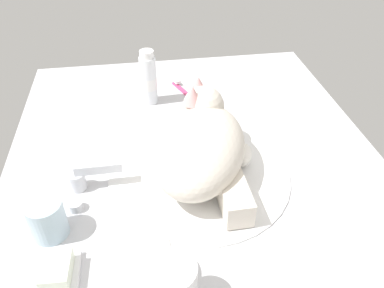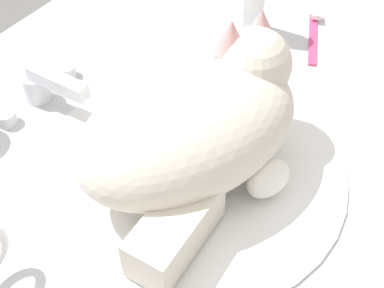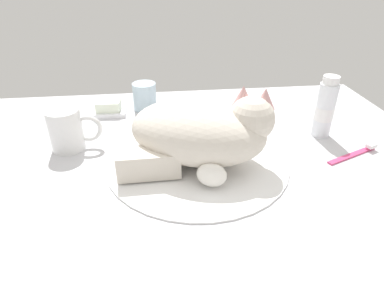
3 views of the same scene
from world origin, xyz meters
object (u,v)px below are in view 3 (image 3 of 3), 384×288
object	(u,v)px
rinse_cup	(145,96)
soap_bar	(108,106)
toothbrush	(355,153)
cat	(203,132)
coffee_mug	(67,130)
faucet	(186,106)
toothpaste_bottle	(325,109)

from	to	relation	value
rinse_cup	soap_bar	bearing A→B (deg)	-165.78
rinse_cup	toothbrush	xyz separation A→B (cm)	(45.36, -30.22, -3.19)
cat	rinse_cup	xyz separation A→B (cm)	(-11.92, 29.36, -3.60)
rinse_cup	coffee_mug	bearing A→B (deg)	-129.45
cat	toothbrush	world-z (taller)	cat
faucet	cat	distance (cm)	24.46
rinse_cup	toothbrush	size ratio (longest dim) A/B	0.56
toothbrush	soap_bar	bearing A→B (deg)	153.29
soap_bar	cat	bearing A→B (deg)	-51.10
soap_bar	toothbrush	bearing A→B (deg)	-26.71
rinse_cup	soap_bar	distance (cm)	10.15
toothbrush	cat	bearing A→B (deg)	178.53
faucet	toothbrush	world-z (taller)	faucet
coffee_mug	toothbrush	world-z (taller)	coffee_mug
faucet	rinse_cup	size ratio (longest dim) A/B	1.95
cat	rinse_cup	bearing A→B (deg)	112.10
cat	toothbrush	bearing A→B (deg)	-1.47
cat	toothpaste_bottle	xyz separation A→B (cm)	(29.93, 8.82, -0.47)
faucet	coffee_mug	size ratio (longest dim) A/B	1.27
coffee_mug	toothpaste_bottle	world-z (taller)	toothpaste_bottle
cat	soap_bar	world-z (taller)	cat
faucet	toothpaste_bottle	bearing A→B (deg)	-26.18
faucet	coffee_mug	xyz separation A→B (cm)	(-27.53, -14.71, 2.03)
cat	toothpaste_bottle	distance (cm)	31.21
cat	soap_bar	bearing A→B (deg)	128.90
faucet	soap_bar	size ratio (longest dim) A/B	2.30
rinse_cup	faucet	bearing A→B (deg)	-26.04
coffee_mug	rinse_cup	size ratio (longest dim) A/B	1.54
toothpaste_bottle	soap_bar	bearing A→B (deg)	160.71
toothbrush	faucet	bearing A→B (deg)	144.14
toothpaste_bottle	toothbrush	size ratio (longest dim) A/B	1.10
cat	soap_bar	distance (cm)	34.88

